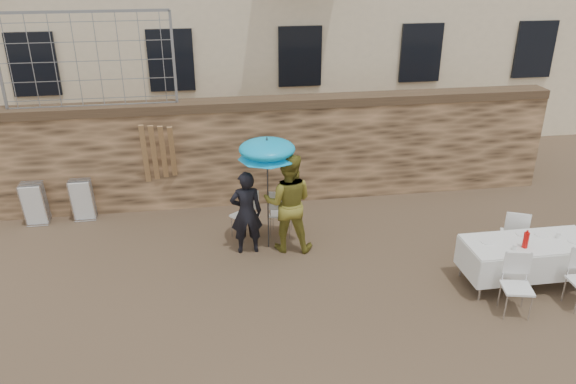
{
  "coord_description": "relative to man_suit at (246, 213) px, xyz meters",
  "views": [
    {
      "loc": [
        -0.9,
        -6.12,
        5.21
      ],
      "look_at": [
        0.4,
        2.2,
        1.4
      ],
      "focal_mm": 35.0,
      "sensor_mm": 36.0,
      "label": 1
    }
  ],
  "objects": [
    {
      "name": "ground",
      "position": [
        0.26,
        -2.79,
        -0.78
      ],
      "size": [
        80.0,
        80.0,
        0.0
      ],
      "primitive_type": "plane",
      "color": "brown",
      "rests_on": "ground"
    },
    {
      "name": "stone_wall",
      "position": [
        0.26,
        2.21,
        0.32
      ],
      "size": [
        13.0,
        0.5,
        2.2
      ],
      "primitive_type": "cube",
      "color": "brown",
      "rests_on": "ground"
    },
    {
      "name": "chain_link_fence",
      "position": [
        -2.74,
        2.21,
        2.32
      ],
      "size": [
        3.2,
        0.06,
        1.8
      ],
      "primitive_type": null,
      "color": "gray",
      "rests_on": "stone_wall"
    },
    {
      "name": "man_suit",
      "position": [
        0.0,
        0.0,
        0.0
      ],
      "size": [
        0.58,
        0.39,
        1.56
      ],
      "primitive_type": "imported",
      "rotation": [
        0.0,
        0.0,
        3.17
      ],
      "color": "black",
      "rests_on": "ground"
    },
    {
      "name": "woman_dress",
      "position": [
        0.75,
        0.0,
        0.14
      ],
      "size": [
        1.03,
        0.88,
        1.85
      ],
      "primitive_type": "imported",
      "rotation": [
        0.0,
        0.0,
        2.92
      ],
      "color": "#AA9D33",
      "rests_on": "ground"
    },
    {
      "name": "umbrella",
      "position": [
        0.4,
        0.1,
        1.07
      ],
      "size": [
        1.02,
        1.02,
        1.97
      ],
      "color": "#3F3F44",
      "rests_on": "ground"
    },
    {
      "name": "couple_chair_left",
      "position": [
        0.0,
        0.55,
        -0.3
      ],
      "size": [
        0.67,
        0.67,
        0.96
      ],
      "primitive_type": null,
      "rotation": [
        0.0,
        0.0,
        3.79
      ],
      "color": "white",
      "rests_on": "ground"
    },
    {
      "name": "couple_chair_right",
      "position": [
        0.7,
        0.55,
        -0.3
      ],
      "size": [
        0.59,
        0.59,
        0.96
      ],
      "primitive_type": null,
      "rotation": [
        0.0,
        0.0,
        2.87
      ],
      "color": "white",
      "rests_on": "ground"
    },
    {
      "name": "banquet_table",
      "position": [
        4.43,
        -1.74,
        -0.05
      ],
      "size": [
        2.1,
        0.85,
        0.78
      ],
      "color": "white",
      "rests_on": "ground"
    },
    {
      "name": "soda_bottle",
      "position": [
        4.23,
        -1.89,
        0.12
      ],
      "size": [
        0.09,
        0.09,
        0.26
      ],
      "primitive_type": "cylinder",
      "color": "red",
      "rests_on": "banquet_table"
    },
    {
      "name": "table_chair_front_left",
      "position": [
        3.83,
        -2.49,
        -0.3
      ],
      "size": [
        0.58,
        0.58,
        0.96
      ],
      "primitive_type": null,
      "rotation": [
        0.0,
        0.0,
        -0.23
      ],
      "color": "white",
      "rests_on": "ground"
    },
    {
      "name": "table_chair_back",
      "position": [
        4.63,
        -0.94,
        -0.3
      ],
      "size": [
        0.63,
        0.63,
        0.96
      ],
      "primitive_type": null,
      "rotation": [
        0.0,
        0.0,
        2.72
      ],
      "color": "white",
      "rests_on": "ground"
    },
    {
      "name": "chair_stack_left",
      "position": [
        -4.04,
        1.82,
        -0.32
      ],
      "size": [
        0.46,
        0.4,
        0.92
      ],
      "primitive_type": null,
      "color": "white",
      "rests_on": "ground"
    },
    {
      "name": "chair_stack_right",
      "position": [
        -3.14,
        1.82,
        -0.32
      ],
      "size": [
        0.46,
        0.32,
        0.92
      ],
      "primitive_type": null,
      "color": "white",
      "rests_on": "ground"
    },
    {
      "name": "wood_planks",
      "position": [
        -1.54,
        1.89,
        0.22
      ],
      "size": [
        0.7,
        0.2,
        2.0
      ],
      "primitive_type": null,
      "color": "#A37749",
      "rests_on": "ground"
    }
  ]
}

